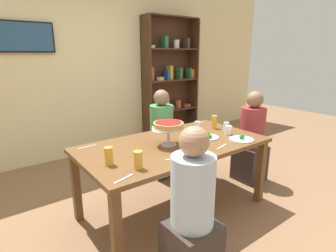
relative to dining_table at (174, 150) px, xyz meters
The scene contains 23 objects.
ground_plane 0.66m from the dining_table, ahead, with size 12.00×12.00×0.00m, color #846042.
rear_partition 2.32m from the dining_table, 90.00° to the left, with size 8.00×0.12×2.80m, color beige.
dining_table is the anchor object (origin of this frame).
bookshelf 2.54m from the dining_table, 53.80° to the left, with size 1.10×0.30×2.21m.
television 2.53m from the dining_table, 111.50° to the left, with size 0.71×0.05×0.40m.
diner_far_right 0.88m from the dining_table, 62.66° to the left, with size 0.34×0.34×1.15m.
diner_head_east 1.23m from the dining_table, ahead, with size 0.34×0.34×1.15m.
diner_near_left 0.90m from the dining_table, 119.98° to the right, with size 0.34×0.34×1.15m.
deep_dish_pizza_stand 0.28m from the dining_table, 168.15° to the right, with size 0.32×0.32×0.23m.
salad_plate_near_diner 0.44m from the dining_table, 68.70° to the left, with size 0.24×0.24×0.07m.
salad_plate_far_diner 0.39m from the dining_table, 13.53° to the right, with size 0.23×0.23×0.07m.
salad_plate_spare 0.70m from the dining_table, 29.73° to the right, with size 0.24×0.24×0.07m.
beer_glass_amber_tall 0.72m from the dining_table, 10.53° to the left, with size 0.07×0.07×0.15m, color gold.
beer_glass_amber_short 0.68m from the dining_table, 152.26° to the right, with size 0.07×0.07×0.14m, color gold.
beer_glass_amber_spare 0.76m from the dining_table, behind, with size 0.07×0.07×0.15m, color gold.
water_glass_clear_near 0.67m from the dining_table, 11.48° to the right, with size 0.07×0.07×0.10m, color white.
water_glass_clear_far 0.49m from the dining_table, 18.62° to the left, with size 0.06×0.06×0.12m, color white.
water_glass_clear_spare 0.74m from the dining_table, ahead, with size 0.06×0.06×0.10m, color white.
cutlery_fork_near 0.83m from the dining_table, 151.66° to the left, with size 0.18×0.02×0.01m, color silver.
cutlery_knife_near 0.83m from the dining_table, 29.70° to the left, with size 0.18×0.02×0.01m, color silver.
cutlery_fork_far 0.47m from the dining_table, 50.83° to the right, with size 0.18×0.02×0.01m, color silver.
cutlery_knife_far 0.87m from the dining_table, 152.31° to the right, with size 0.18×0.02×0.01m, color silver.
cutlery_spare_fork 0.42m from the dining_table, 126.88° to the right, with size 0.18×0.02×0.01m, color silver.
Camera 1 is at (-1.53, -1.95, 1.59)m, focal length 28.45 mm.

